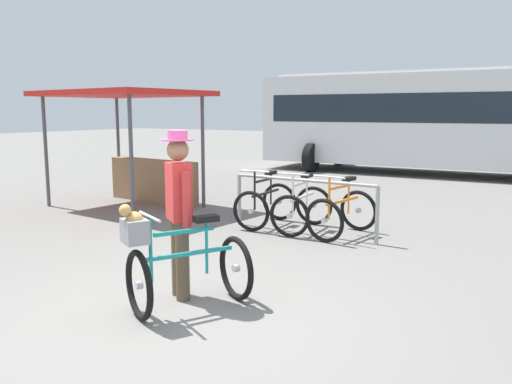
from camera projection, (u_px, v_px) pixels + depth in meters
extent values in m
plane|color=slate|center=(179.00, 314.00, 5.02)|extent=(80.00, 80.00, 0.00)
cylinder|color=#99999E|center=(239.00, 200.00, 8.93)|extent=(0.06, 0.06, 0.85)
cylinder|color=#99999E|center=(377.00, 216.00, 7.56)|extent=(0.06, 0.06, 0.85)
cylinder|color=#99999E|center=(303.00, 180.00, 8.18)|extent=(2.45, 0.13, 0.05)
torus|color=black|center=(279.00, 202.00, 9.30)|extent=(0.66, 0.13, 0.66)
cylinder|color=#B7B7BC|center=(279.00, 202.00, 9.30)|extent=(0.08, 0.07, 0.08)
torus|color=black|center=(251.00, 211.00, 8.41)|extent=(0.66, 0.13, 0.66)
cylinder|color=#B7B7BC|center=(251.00, 211.00, 8.41)|extent=(0.08, 0.07, 0.08)
cube|color=black|center=(266.00, 193.00, 8.82)|extent=(0.09, 0.92, 0.04)
cube|color=black|center=(265.00, 180.00, 8.74)|extent=(0.07, 0.61, 0.04)
cylinder|color=black|center=(271.00, 189.00, 8.97)|extent=(0.03, 0.03, 0.55)
cube|color=black|center=(271.00, 173.00, 8.93)|extent=(0.13, 0.25, 0.06)
cylinder|color=black|center=(255.00, 191.00, 8.47)|extent=(0.03, 0.03, 0.63)
cylinder|color=#B7B7BC|center=(255.00, 171.00, 8.42)|extent=(0.52, 0.06, 0.03)
torus|color=black|center=(314.00, 206.00, 8.91)|extent=(0.67, 0.15, 0.66)
cylinder|color=#B7B7BC|center=(314.00, 206.00, 8.91)|extent=(0.09, 0.07, 0.08)
torus|color=black|center=(289.00, 216.00, 8.02)|extent=(0.67, 0.15, 0.66)
cylinder|color=#B7B7BC|center=(289.00, 216.00, 8.02)|extent=(0.09, 0.07, 0.08)
cube|color=silver|center=(302.00, 197.00, 8.43)|extent=(0.12, 0.92, 0.04)
cube|color=silver|center=(301.00, 183.00, 8.35)|extent=(0.09, 0.61, 0.04)
cylinder|color=silver|center=(307.00, 192.00, 8.58)|extent=(0.03, 0.03, 0.55)
cube|color=black|center=(307.00, 175.00, 8.54)|extent=(0.14, 0.25, 0.06)
cylinder|color=silver|center=(293.00, 195.00, 8.08)|extent=(0.03, 0.03, 0.63)
cylinder|color=#B7B7BC|center=(293.00, 174.00, 8.03)|extent=(0.52, 0.07, 0.03)
torus|color=black|center=(358.00, 211.00, 8.46)|extent=(0.67, 0.18, 0.66)
cylinder|color=#B7B7BC|center=(358.00, 211.00, 8.46)|extent=(0.09, 0.07, 0.08)
torus|color=black|center=(324.00, 221.00, 7.69)|extent=(0.67, 0.18, 0.66)
cylinder|color=#B7B7BC|center=(324.00, 221.00, 7.69)|extent=(0.09, 0.07, 0.08)
cube|color=orange|center=(343.00, 201.00, 8.04)|extent=(0.15, 0.92, 0.04)
cube|color=orange|center=(341.00, 187.00, 7.97)|extent=(0.11, 0.61, 0.04)
cylinder|color=orange|center=(349.00, 196.00, 8.17)|extent=(0.03, 0.03, 0.55)
cube|color=black|center=(349.00, 179.00, 8.13)|extent=(0.15, 0.25, 0.06)
cylinder|color=orange|center=(329.00, 198.00, 7.73)|extent=(0.03, 0.03, 0.63)
cylinder|color=#B7B7BC|center=(330.00, 177.00, 7.69)|extent=(0.52, 0.09, 0.03)
torus|color=black|center=(236.00, 268.00, 5.36)|extent=(0.62, 0.35, 0.66)
cylinder|color=#B7B7BC|center=(236.00, 268.00, 5.36)|extent=(0.10, 0.09, 0.08)
torus|color=black|center=(139.00, 285.00, 4.84)|extent=(0.62, 0.35, 0.66)
cylinder|color=#B7B7BC|center=(139.00, 285.00, 4.84)|extent=(0.10, 0.09, 0.08)
cube|color=teal|center=(189.00, 254.00, 5.07)|extent=(0.44, 0.84, 0.04)
cube|color=teal|center=(184.00, 231.00, 5.01)|extent=(0.31, 0.56, 0.04)
cylinder|color=teal|center=(207.00, 246.00, 5.15)|extent=(0.03, 0.03, 0.55)
cube|color=black|center=(206.00, 219.00, 5.11)|extent=(0.21, 0.27, 0.06)
cylinder|color=teal|center=(151.00, 250.00, 4.86)|extent=(0.03, 0.03, 0.63)
cylinder|color=#B7B7BC|center=(150.00, 217.00, 4.81)|extent=(0.48, 0.26, 0.03)
cube|color=gray|center=(135.00, 231.00, 4.75)|extent=(0.32, 0.29, 0.22)
ellipsoid|color=tan|center=(134.00, 220.00, 4.74)|extent=(0.23, 0.22, 0.16)
sphere|color=tan|center=(125.00, 210.00, 4.68)|extent=(0.11, 0.11, 0.11)
cylinder|color=brown|center=(178.00, 257.00, 5.49)|extent=(0.14, 0.14, 0.82)
cylinder|color=brown|center=(182.00, 261.00, 5.33)|extent=(0.14, 0.14, 0.82)
cube|color=red|center=(179.00, 192.00, 5.30)|extent=(0.39, 0.36, 0.58)
cylinder|color=red|center=(175.00, 193.00, 5.52)|extent=(0.09, 0.09, 0.55)
cylinder|color=red|center=(186.00, 200.00, 5.12)|extent=(0.09, 0.09, 0.55)
sphere|color=#9E7051|center=(178.00, 150.00, 5.24)|extent=(0.22, 0.22, 0.22)
cylinder|color=#E05999|center=(178.00, 140.00, 5.23)|extent=(0.32, 0.32, 0.02)
cylinder|color=#E05999|center=(177.00, 135.00, 5.22)|extent=(0.20, 0.20, 0.09)
cube|color=silver|center=(427.00, 120.00, 15.98)|extent=(10.11, 2.98, 2.70)
cube|color=#19232D|center=(427.00, 108.00, 15.93)|extent=(9.31, 2.96, 0.84)
cube|color=silver|center=(429.00, 73.00, 15.77)|extent=(9.10, 2.68, 0.08)
cylinder|color=black|center=(311.00, 158.00, 16.68)|extent=(0.29, 0.91, 0.90)
cylinder|color=black|center=(339.00, 152.00, 18.83)|extent=(0.29, 0.91, 0.90)
cylinder|color=#4C4C51|center=(118.00, 147.00, 11.96)|extent=(0.07, 0.07, 2.20)
cylinder|color=#4C4C51|center=(203.00, 153.00, 10.42)|extent=(0.07, 0.07, 2.20)
cylinder|color=#4C4C51|center=(46.00, 152.00, 10.54)|extent=(0.07, 0.07, 2.20)
cylinder|color=#4C4C51|center=(131.00, 159.00, 9.00)|extent=(0.07, 0.07, 2.20)
cube|color=red|center=(122.00, 94.00, 10.31)|extent=(3.27, 2.54, 0.10)
cube|color=olive|center=(153.00, 181.00, 11.17)|extent=(2.36, 0.48, 0.90)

